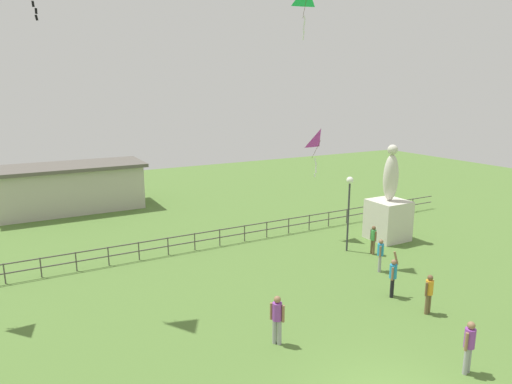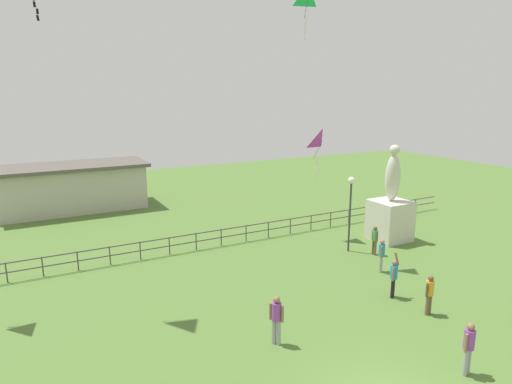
{
  "view_description": "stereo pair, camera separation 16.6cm",
  "coord_description": "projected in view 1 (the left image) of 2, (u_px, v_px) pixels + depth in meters",
  "views": [
    {
      "loc": [
        -8.18,
        -7.37,
        8.3
      ],
      "look_at": [
        -0.53,
        6.59,
        4.7
      ],
      "focal_mm": 31.29,
      "sensor_mm": 36.0,
      "label": 1
    },
    {
      "loc": [
        -8.04,
        -7.45,
        8.3
      ],
      "look_at": [
        -0.53,
        6.59,
        4.7
      ],
      "focal_mm": 31.29,
      "sensor_mm": 36.0,
      "label": 2
    }
  ],
  "objects": [
    {
      "name": "statue_monument",
      "position": [
        388.0,
        212.0,
        25.3
      ],
      "size": [
        1.97,
        1.97,
        5.44
      ],
      "color": "beige",
      "rests_on": "ground_plane"
    },
    {
      "name": "lamppost",
      "position": [
        349.0,
        197.0,
        23.12
      ],
      "size": [
        0.36,
        0.36,
        4.02
      ],
      "color": "#38383D",
      "rests_on": "ground_plane"
    },
    {
      "name": "person_0",
      "position": [
        469.0,
        344.0,
        13.24
      ],
      "size": [
        0.5,
        0.31,
        1.69
      ],
      "color": "#99999E",
      "rests_on": "ground_plane"
    },
    {
      "name": "person_3",
      "position": [
        429.0,
        291.0,
        16.86
      ],
      "size": [
        0.47,
        0.29,
        1.57
      ],
      "color": "brown",
      "rests_on": "ground_plane"
    },
    {
      "name": "person_4",
      "position": [
        277.0,
        317.0,
        14.79
      ],
      "size": [
        0.35,
        0.44,
        1.73
      ],
      "color": "#99999E",
      "rests_on": "ground_plane"
    },
    {
      "name": "person_5",
      "position": [
        373.0,
        238.0,
        23.07
      ],
      "size": [
        0.28,
        0.46,
        1.53
      ],
      "color": "brown",
      "rests_on": "ground_plane"
    },
    {
      "name": "person_6",
      "position": [
        380.0,
        253.0,
        20.85
      ],
      "size": [
        0.37,
        0.35,
        1.58
      ],
      "color": "#99999E",
      "rests_on": "ground_plane"
    },
    {
      "name": "person_7",
      "position": [
        393.0,
        275.0,
        18.25
      ],
      "size": [
        0.5,
        0.37,
        1.9
      ],
      "color": "black",
      "rests_on": "ground_plane"
    },
    {
      "name": "kite_4",
      "position": [
        320.0,
        142.0,
        24.57
      ],
      "size": [
        0.88,
        1.09,
        2.67
      ],
      "color": "#B22DB2"
    },
    {
      "name": "waterfront_railing",
      "position": [
        193.0,
        239.0,
        23.67
      ],
      "size": [
        36.02,
        0.06,
        0.95
      ],
      "color": "#4C4742",
      "rests_on": "ground_plane"
    },
    {
      "name": "pavilion_building",
      "position": [
        69.0,
        187.0,
        31.49
      ],
      "size": [
        10.36,
        4.48,
        3.28
      ],
      "color": "#B7B2A3",
      "rests_on": "ground_plane"
    }
  ]
}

